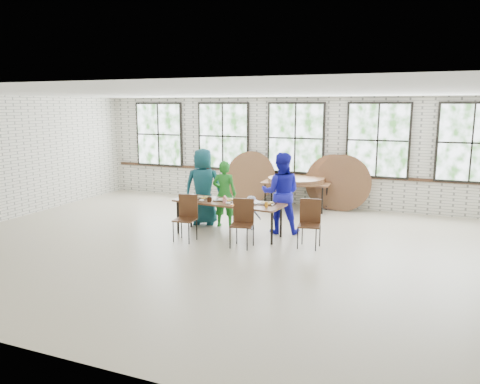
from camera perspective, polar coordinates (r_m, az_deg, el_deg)
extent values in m
plane|color=#B0A58C|center=(9.30, -0.95, -6.79)|extent=(12.00, 12.00, 0.00)
plane|color=white|center=(8.89, -1.01, 12.01)|extent=(12.00, 12.00, 0.00)
plane|color=silver|center=(13.20, 6.83, 4.93)|extent=(12.00, 0.00, 12.00)
plane|color=silver|center=(5.23, -20.98, -4.21)|extent=(12.00, 0.00, 12.00)
plane|color=silver|center=(12.60, -26.94, 3.61)|extent=(0.00, 9.00, 9.00)
cube|color=#422819|center=(13.24, 6.74, 2.33)|extent=(11.80, 0.05, 0.08)
cube|color=black|center=(14.91, -9.83, 6.93)|extent=(1.62, 0.05, 1.97)
cube|color=white|center=(14.88, -9.90, 6.92)|extent=(1.50, 0.01, 1.85)
cube|color=black|center=(13.86, -2.05, 6.82)|extent=(1.62, 0.05, 1.97)
cube|color=white|center=(13.83, -2.11, 6.81)|extent=(1.50, 0.01, 1.85)
cube|color=black|center=(13.11, 6.80, 6.54)|extent=(1.62, 0.05, 1.97)
cube|color=white|center=(13.07, 6.75, 6.53)|extent=(1.50, 0.01, 1.85)
cube|color=black|center=(12.69, 16.45, 6.06)|extent=(1.62, 0.05, 1.97)
cube|color=white|center=(12.66, 16.43, 6.05)|extent=(1.50, 0.01, 1.85)
cube|color=black|center=(12.65, 26.43, 5.38)|extent=(1.62, 0.05, 1.97)
cube|color=white|center=(12.62, 26.44, 5.37)|extent=(1.50, 0.01, 1.85)
cube|color=brown|center=(10.00, -1.40, -1.31)|extent=(2.46, 1.02, 0.04)
cylinder|color=black|center=(10.30, -7.58, -3.16)|extent=(0.05, 0.05, 0.70)
cylinder|color=black|center=(10.81, -5.99, -2.47)|extent=(0.05, 0.05, 0.70)
cylinder|color=black|center=(9.43, 3.91, -4.36)|extent=(0.05, 0.05, 0.70)
cylinder|color=black|center=(9.98, 5.00, -3.54)|extent=(0.05, 0.05, 0.70)
cube|color=#492A18|center=(9.69, -6.74, -3.40)|extent=(0.46, 0.44, 0.03)
cube|color=#492A18|center=(9.80, -6.33, -1.72)|extent=(0.42, 0.07, 0.50)
cylinder|color=black|center=(9.69, -8.13, -4.83)|extent=(0.02, 0.02, 0.44)
cylinder|color=black|center=(9.98, -7.14, -4.36)|extent=(0.02, 0.02, 0.44)
cylinder|color=black|center=(9.52, -6.26, -5.07)|extent=(0.02, 0.02, 0.44)
cylinder|color=black|center=(9.81, -5.30, -4.58)|extent=(0.02, 0.02, 0.44)
cube|color=#492A18|center=(9.21, 0.22, -4.06)|extent=(0.49, 0.48, 0.03)
cube|color=#492A18|center=(9.33, 0.43, -2.29)|extent=(0.42, 0.12, 0.50)
cylinder|color=black|center=(9.19, -1.23, -5.59)|extent=(0.02, 0.02, 0.44)
cylinder|color=black|center=(9.49, -0.40, -5.06)|extent=(0.02, 0.02, 0.44)
cylinder|color=black|center=(9.05, 0.87, -5.83)|extent=(0.02, 0.02, 0.44)
cylinder|color=black|center=(9.36, 1.64, -5.29)|extent=(0.02, 0.02, 0.44)
cube|color=#492A18|center=(9.27, 8.43, -4.07)|extent=(0.48, 0.46, 0.03)
cube|color=#492A18|center=(9.40, 8.57, -2.31)|extent=(0.42, 0.10, 0.50)
cylinder|color=black|center=(9.22, 7.05, -5.61)|extent=(0.02, 0.02, 0.44)
cylinder|color=black|center=(9.54, 7.59, -5.07)|extent=(0.02, 0.02, 0.44)
cylinder|color=black|center=(9.14, 9.23, -5.82)|extent=(0.02, 0.02, 0.44)
cylinder|color=black|center=(9.45, 9.71, -5.27)|extent=(0.02, 0.02, 0.44)
imported|color=#165656|center=(10.93, -4.51, 0.64)|extent=(1.00, 0.79, 1.80)
imported|color=#207B23|center=(10.73, -1.92, -0.23)|extent=(0.61, 0.45, 1.54)
imported|color=#161B46|center=(10.56, 1.36, -2.53)|extent=(0.55, 0.40, 0.77)
imported|color=#1B1CBF|center=(10.23, 5.02, -0.12)|extent=(1.00, 0.86, 1.77)
cube|color=brown|center=(12.60, 6.86, 1.09)|extent=(1.84, 0.85, 0.04)
cylinder|color=black|center=(12.64, 3.07, -0.53)|extent=(0.04, 0.04, 0.70)
cylinder|color=black|center=(13.15, 3.87, -0.10)|extent=(0.04, 0.04, 0.70)
cylinder|color=black|center=(12.22, 9.99, -1.06)|extent=(0.04, 0.04, 0.70)
cylinder|color=black|center=(12.75, 10.53, -0.60)|extent=(0.04, 0.04, 0.70)
cube|color=black|center=(10.40, -4.92, -0.72)|extent=(0.44, 0.33, 0.02)
cube|color=black|center=(10.11, -1.81, -1.01)|extent=(0.44, 0.33, 0.02)
cube|color=black|center=(9.78, 3.04, -1.41)|extent=(0.44, 0.33, 0.02)
cylinder|color=black|center=(10.01, -3.77, -0.92)|extent=(0.09, 0.09, 0.09)
cube|color=red|center=(9.83, -1.86, -1.07)|extent=(0.07, 0.06, 0.11)
cylinder|color=#1770AC|center=(9.79, 0.20, -1.13)|extent=(0.07, 0.07, 0.10)
cylinder|color=orange|center=(9.46, 3.24, -1.54)|extent=(0.07, 0.07, 0.11)
cylinder|color=white|center=(9.66, 0.27, -1.30)|extent=(0.17, 0.17, 0.10)
ellipsoid|color=white|center=(10.04, -4.70, -1.02)|extent=(0.11, 0.11, 0.05)
ellipsoid|color=white|center=(9.74, -1.46, -1.36)|extent=(0.11, 0.11, 0.05)
ellipsoid|color=white|center=(9.69, 1.74, -1.42)|extent=(0.11, 0.11, 0.05)
cylinder|color=brown|center=(12.59, 6.86, 1.27)|extent=(1.50, 1.50, 0.04)
cylinder|color=brown|center=(12.59, 6.86, 1.47)|extent=(1.50, 1.50, 0.04)
cylinder|color=brown|center=(12.58, 6.87, 1.67)|extent=(1.50, 1.50, 0.04)
cylinder|color=brown|center=(13.46, 1.23, 1.83)|extent=(1.50, 0.39, 1.47)
cylinder|color=brown|center=(12.80, 11.24, 1.18)|extent=(1.50, 0.36, 1.48)
cylinder|color=brown|center=(12.65, 12.39, 1.02)|extent=(1.50, 0.24, 1.49)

